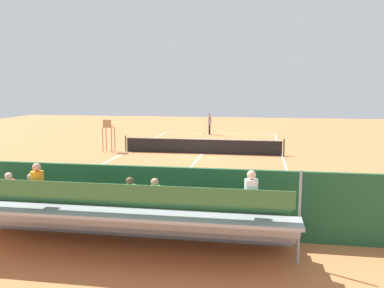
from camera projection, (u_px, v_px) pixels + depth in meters
The scene contains 11 objects.
ground_plane at pixel (202, 154), 25.51m from camera, with size 60.00×60.00×0.00m, color #D17542.
court_line_markings at pixel (202, 153), 25.55m from camera, with size 10.10×22.20×0.01m.
tennis_net at pixel (202, 146), 25.44m from camera, with size 10.30×0.10×1.07m.
backdrop_wall at pixel (136, 199), 11.70m from camera, with size 18.00×0.16×2.00m, color #235633.
bleacher_stand at pixel (117, 215), 10.39m from camera, with size 9.06×2.40×2.48m.
umpire_chair at pixel (108, 132), 26.11m from camera, with size 0.67×0.67×2.14m.
courtside_bench at pixel (214, 210), 12.12m from camera, with size 1.80×0.40×0.93m.
equipment_bag at pixel (148, 220), 12.38m from camera, with size 0.90×0.36×0.36m, color #334C8C.
tennis_player at pixel (210, 123), 35.51m from camera, with size 0.44×0.56×1.93m.
tennis_racket at pixel (202, 134), 36.16m from camera, with size 0.59×0.39×0.03m.
tennis_ball_near at pixel (201, 139), 32.60m from camera, with size 0.07×0.07×0.07m, color #CCDB33.
Camera 1 is at (-3.47, 24.92, 4.30)m, focal length 37.28 mm.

